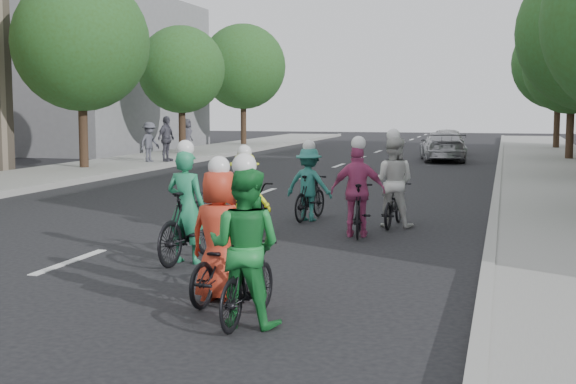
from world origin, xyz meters
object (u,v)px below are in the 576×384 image
at_px(cyclist_3, 246,204).
at_px(follow_car_trail, 447,141).
at_px(spectator_1, 166,139).
at_px(cyclist_6, 246,260).
at_px(follow_car_lead, 443,146).
at_px(cyclist_0, 309,190).
at_px(cyclist_1, 188,219).
at_px(cyclist_4, 358,200).
at_px(spectator_2, 187,135).
at_px(spectator_0, 150,142).
at_px(cyclist_2, 393,191).
at_px(cyclist_5, 221,250).

relative_size(cyclist_3, follow_car_trail, 0.49).
bearing_deg(spectator_1, cyclist_6, -145.61).
bearing_deg(follow_car_lead, cyclist_0, 77.16).
distance_m(cyclist_0, cyclist_6, 7.83).
xyz_separation_m(cyclist_1, cyclist_4, (2.03, 2.98, 0.02)).
bearing_deg(cyclist_3, cyclist_1, 93.06).
bearing_deg(cyclist_6, spectator_2, -62.73).
xyz_separation_m(cyclist_0, cyclist_3, (-0.60, -2.31, -0.03)).
relative_size(cyclist_6, spectator_0, 1.19).
bearing_deg(cyclist_1, spectator_1, -57.99).
xyz_separation_m(cyclist_2, cyclist_3, (-2.35, -1.90, -0.09)).
bearing_deg(cyclist_4, spectator_1, -63.40).
bearing_deg(spectator_1, cyclist_0, -137.37).
bearing_deg(cyclist_2, spectator_1, -48.39).
bearing_deg(cyclist_5, cyclist_0, -77.85).
height_order(cyclist_0, spectator_1, spectator_1).
bearing_deg(follow_car_trail, cyclist_3, 77.45).
bearing_deg(follow_car_trail, cyclist_0, 78.54).
xyz_separation_m(cyclist_1, cyclist_3, (0.11, 2.39, -0.04)).
bearing_deg(follow_car_trail, spectator_1, 36.89).
bearing_deg(cyclist_1, spectator_0, -56.12).
relative_size(cyclist_5, follow_car_trail, 0.46).
distance_m(cyclist_4, cyclist_6, 6.03).
relative_size(follow_car_lead, spectator_0, 2.77).
distance_m(cyclist_3, cyclist_4, 2.01).
bearing_deg(cyclist_2, follow_car_trail, -84.89).
height_order(cyclist_5, cyclist_6, cyclist_6).
height_order(spectator_0, spectator_2, spectator_2).
xyz_separation_m(cyclist_2, cyclist_5, (-1.18, -6.38, -0.09)).
bearing_deg(cyclist_4, spectator_2, -68.58).
bearing_deg(spectator_0, follow_car_trail, -28.05).
bearing_deg(cyclist_1, follow_car_trail, -86.31).
xyz_separation_m(cyclist_4, follow_car_lead, (-0.05, 20.23, -0.04)).
xyz_separation_m(cyclist_2, cyclist_4, (-0.43, -1.31, -0.03)).
distance_m(cyclist_4, spectator_2, 24.97).
bearing_deg(follow_car_trail, spectator_0, 36.41).
height_order(cyclist_1, spectator_0, cyclist_1).
bearing_deg(cyclist_6, follow_car_trail, -86.03).
xyz_separation_m(cyclist_2, follow_car_trail, (-0.67, 24.03, -0.05)).
bearing_deg(cyclist_4, cyclist_2, -116.18).
height_order(cyclist_6, spectator_0, cyclist_6).
relative_size(cyclist_4, cyclist_5, 1.03).
bearing_deg(cyclist_2, spectator_2, -54.76).
xyz_separation_m(cyclist_3, cyclist_4, (1.92, 0.59, 0.06)).
xyz_separation_m(spectator_1, spectator_2, (-1.91, 6.76, -0.11)).
bearing_deg(spectator_0, cyclist_4, -126.77).
distance_m(cyclist_2, cyclist_3, 3.02).
relative_size(cyclist_3, cyclist_6, 1.00).
bearing_deg(spectator_0, cyclist_2, -123.07).
height_order(follow_car_lead, spectator_2, spectator_2).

